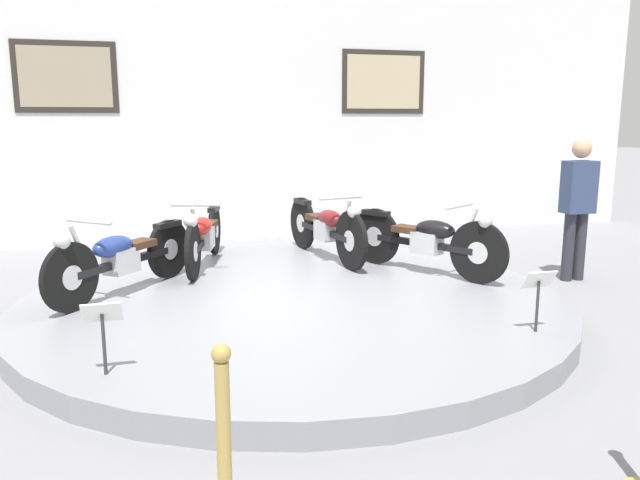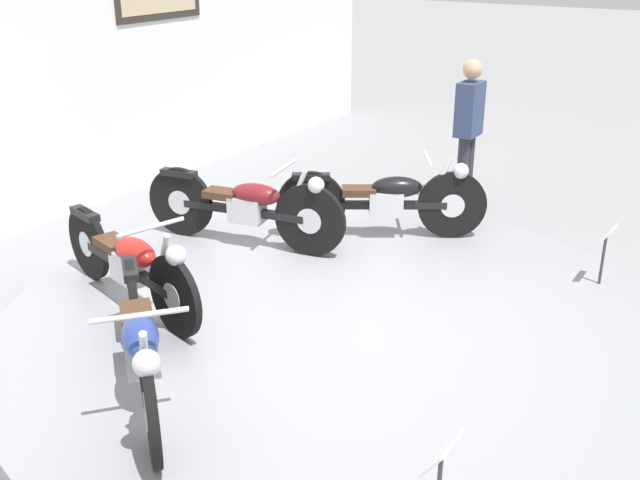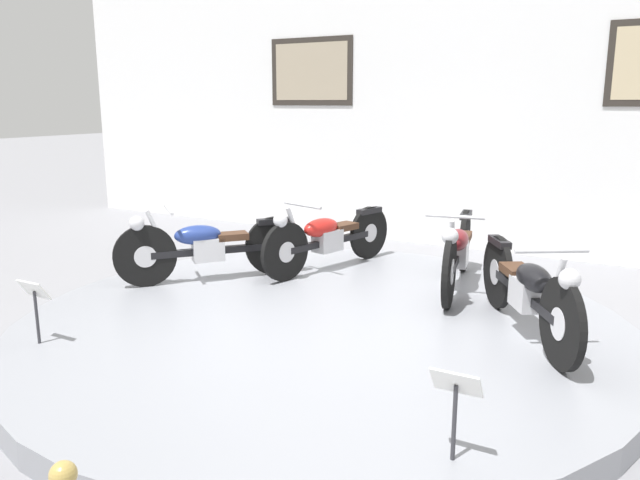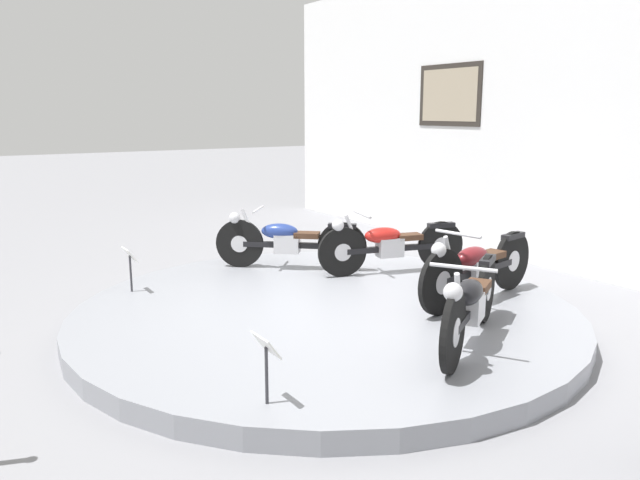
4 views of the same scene
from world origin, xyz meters
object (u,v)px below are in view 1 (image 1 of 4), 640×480
(motorcycle_blue, at_px, (121,256))
(motorcycle_red, at_px, (204,234))
(motorcycle_maroon, at_px, (326,227))
(info_placard_front_centre, at_px, (539,288))
(visitor_standing, at_px, (578,202))
(motorcycle_black, at_px, (427,239))
(info_placard_front_left, at_px, (102,322))

(motorcycle_blue, xyz_separation_m, motorcycle_red, (0.88, 0.99, -0.00))
(motorcycle_maroon, relative_size, info_placard_front_centre, 3.91)
(motorcycle_blue, xyz_separation_m, visitor_standing, (5.09, -0.05, 0.37))
(motorcycle_blue, distance_m, motorcycle_black, 3.23)
(visitor_standing, bearing_deg, info_placard_front_left, -159.00)
(motorcycle_maroon, bearing_deg, motorcycle_black, -48.67)
(motorcycle_blue, bearing_deg, info_placard_front_centre, -31.72)
(info_placard_front_centre, bearing_deg, motorcycle_red, 128.46)
(motorcycle_black, distance_m, info_placard_front_centre, 2.02)
(motorcycle_maroon, distance_m, visitor_standing, 2.95)
(info_placard_front_centre, relative_size, visitor_standing, 0.31)
(motorcycle_maroon, xyz_separation_m, visitor_standing, (2.74, -1.05, 0.35))
(motorcycle_black, distance_m, visitor_standing, 1.90)
(motorcycle_black, xyz_separation_m, info_placard_front_centre, (0.04, -2.02, -0.03))
(motorcycle_red, relative_size, motorcycle_black, 1.11)
(motorcycle_blue, bearing_deg, info_placard_front_left, -90.97)
(motorcycle_black, height_order, info_placard_front_left, motorcycle_black)
(motorcycle_maroon, height_order, info_placard_front_centre, motorcycle_maroon)
(info_placard_front_centre, bearing_deg, motorcycle_maroon, 106.90)
(info_placard_front_left, bearing_deg, motorcycle_blue, 89.03)
(motorcycle_red, xyz_separation_m, motorcycle_black, (2.35, -0.99, 0.01))
(motorcycle_blue, relative_size, motorcycle_black, 0.89)
(motorcycle_maroon, xyz_separation_m, motorcycle_black, (0.88, -1.00, -0.01))
(motorcycle_blue, distance_m, motorcycle_maroon, 2.55)
(motorcycle_red, bearing_deg, info_placard_front_left, -106.84)
(motorcycle_blue, height_order, info_placard_front_left, motorcycle_blue)
(motorcycle_black, bearing_deg, motorcycle_maroon, 131.33)
(motorcycle_blue, relative_size, visitor_standing, 0.93)
(motorcycle_black, height_order, visitor_standing, visitor_standing)
(visitor_standing, bearing_deg, motorcycle_black, 178.44)
(motorcycle_blue, height_order, visitor_standing, visitor_standing)
(motorcycle_black, xyz_separation_m, info_placard_front_left, (-3.26, -2.02, -0.03))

